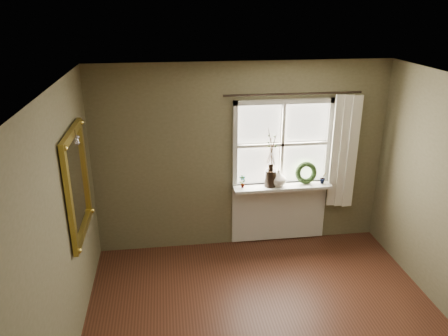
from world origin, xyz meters
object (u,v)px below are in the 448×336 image
object	(u,v)px
cream_vase	(278,178)
gilt_mirror	(77,183)
dark_jug	(270,178)
wreath	(306,175)

from	to	relation	value
cream_vase	gilt_mirror	size ratio (longest dim) A/B	0.19
dark_jug	wreath	world-z (taller)	wreath
dark_jug	gilt_mirror	bearing A→B (deg)	-157.89
cream_vase	dark_jug	bearing A→B (deg)	180.00
gilt_mirror	dark_jug	bearing A→B (deg)	22.11
cream_vase	wreath	size ratio (longest dim) A/B	0.72
wreath	gilt_mirror	xyz separation A→B (m)	(-2.86, -0.99, 0.46)
cream_vase	wreath	world-z (taller)	wreath
gilt_mirror	wreath	bearing A→B (deg)	19.13
cream_vase	gilt_mirror	bearing A→B (deg)	-158.80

